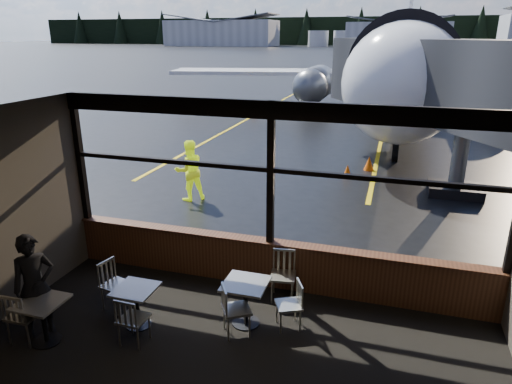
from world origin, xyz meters
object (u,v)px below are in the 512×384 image
at_px(chair_near_n, 283,277).
at_px(chair_mid_w, 116,286).
at_px(chair_near_w, 237,310).
at_px(ground_crew, 189,170).
at_px(cafe_table_mid, 137,307).
at_px(passenger, 35,286).
at_px(airliner, 410,15).
at_px(cafe_table_left, 44,322).
at_px(cone_nose, 369,163).
at_px(jet_bridge, 459,120).
at_px(chair_mid_s, 133,319).
at_px(cafe_table_near, 246,303).
at_px(chair_near_e, 289,305).
at_px(chair_left_s, 25,315).
at_px(cone_wing, 255,112).
at_px(cone_extra, 347,171).

distance_m(chair_near_n, chair_mid_w, 2.91).
height_order(chair_near_w, ground_crew, ground_crew).
relative_size(cafe_table_mid, passenger, 0.41).
height_order(airliner, cafe_table_left, airliner).
bearing_deg(cafe_table_mid, cone_nose, 73.94).
xyz_separation_m(jet_bridge, passenger, (-6.70, -7.99, -1.58)).
bearing_deg(cafe_table_left, chair_mid_s, 16.23).
bearing_deg(cafe_table_near, ground_crew, 122.98).
xyz_separation_m(airliner, chair_near_e, (-1.63, -23.61, -5.19)).
bearing_deg(passenger, cafe_table_mid, -25.31).
height_order(jet_bridge, chair_left_s, jet_bridge).
xyz_separation_m(chair_near_w, cone_wing, (-5.79, 19.73, -0.18)).
xyz_separation_m(chair_mid_w, cone_wing, (-3.56, 19.65, -0.18)).
relative_size(chair_near_e, chair_near_n, 0.89).
distance_m(chair_mid_s, chair_left_s, 1.69).
bearing_deg(chair_mid_s, cafe_table_near, 34.67).
xyz_separation_m(airliner, cafe_table_left, (-5.14, -25.08, -5.23)).
relative_size(jet_bridge, chair_mid_w, 12.55).
bearing_deg(chair_near_n, chair_near_e, 101.65).
distance_m(ground_crew, cone_wing, 14.37).
xyz_separation_m(chair_near_e, passenger, (-3.74, -1.30, 0.44)).
bearing_deg(cone_extra, chair_near_e, -90.06).
relative_size(cafe_table_mid, cone_wing, 1.33).
bearing_deg(chair_near_e, cone_extra, -26.59).
distance_m(cafe_table_mid, ground_crew, 6.12).
height_order(chair_mid_w, ground_crew, ground_crew).
bearing_deg(chair_near_e, chair_near_n, -6.44).
bearing_deg(chair_mid_w, cone_extra, 174.69).
xyz_separation_m(chair_near_n, cone_extra, (0.30, 7.85, -0.24)).
distance_m(cafe_table_left, cone_nose, 11.99).
height_order(cafe_table_left, passenger, passenger).
xyz_separation_m(chair_left_s, passenger, (0.08, 0.22, 0.40)).
bearing_deg(ground_crew, airliner, -150.61).
xyz_separation_m(jet_bridge, chair_mid_w, (-5.94, -7.02, -1.99)).
bearing_deg(cafe_table_left, cafe_table_near, 25.73).
bearing_deg(cafe_table_mid, cone_wing, 101.76).
height_order(jet_bridge, cone_extra, jet_bridge).
relative_size(chair_near_w, chair_near_n, 0.96).
bearing_deg(chair_near_w, ground_crew, 179.77).
xyz_separation_m(chair_left_s, cone_wing, (-2.71, 20.84, -0.19)).
xyz_separation_m(chair_mid_s, cone_wing, (-4.35, 20.40, -0.16)).
bearing_deg(chair_mid_w, chair_mid_s, 59.69).
xyz_separation_m(cafe_table_near, cafe_table_mid, (-1.68, -0.57, -0.04)).
height_order(cafe_table_mid, cone_extra, cafe_table_mid).
xyz_separation_m(cafe_table_mid, chair_near_w, (1.62, 0.27, 0.09)).
height_order(cafe_table_mid, chair_near_n, chair_near_n).
xyz_separation_m(cafe_table_mid, chair_mid_w, (-0.61, 0.35, 0.10)).
relative_size(chair_mid_s, chair_mid_w, 0.95).
xyz_separation_m(chair_mid_s, cone_nose, (2.82, 10.86, -0.18)).
relative_size(cafe_table_mid, cone_extra, 1.57).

